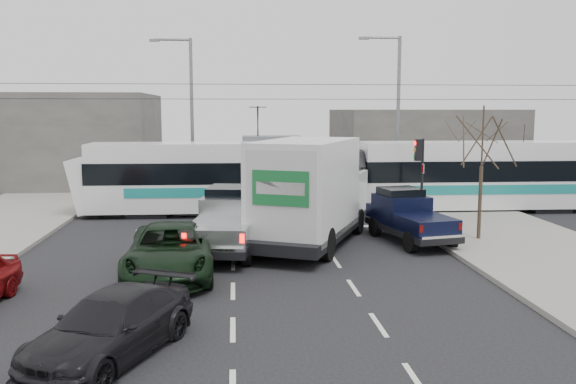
{
  "coord_description": "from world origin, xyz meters",
  "views": [
    {
      "loc": [
        -1.62,
        -19.47,
        5.0
      ],
      "look_at": [
        0.47,
        4.06,
        1.8
      ],
      "focal_mm": 38.0,
      "sensor_mm": 36.0,
      "label": 1
    }
  ],
  "objects": [
    {
      "name": "building_right",
      "position": [
        12.0,
        24.0,
        2.5
      ],
      "size": [
        12.0,
        10.0,
        5.0
      ],
      "primitive_type": "cube",
      "color": "slate",
      "rests_on": "ground"
    },
    {
      "name": "navy_pickup",
      "position": [
        4.95,
        2.97,
        0.97
      ],
      "size": [
        2.6,
        4.93,
        1.97
      ],
      "rotation": [
        0.0,
        0.0,
        0.2
      ],
      "color": "black",
      "rests_on": "ground"
    },
    {
      "name": "box_truck",
      "position": [
        1.18,
        2.56,
        1.94
      ],
      "size": [
        5.66,
        8.29,
        3.94
      ],
      "rotation": [
        0.0,
        0.0,
        -0.42
      ],
      "color": "black",
      "rests_on": "ground"
    },
    {
      "name": "tram",
      "position": [
        4.03,
        9.6,
        1.82
      ],
      "size": [
        25.09,
        2.87,
        5.12
      ],
      "rotation": [
        0.0,
        0.0,
        -0.01
      ],
      "color": "white",
      "rests_on": "ground"
    },
    {
      "name": "bare_tree",
      "position": [
        7.6,
        2.5,
        3.79
      ],
      "size": [
        2.4,
        2.4,
        5.0
      ],
      "color": "#47382B",
      "rests_on": "ground"
    },
    {
      "name": "street_lamp_far",
      "position": [
        -4.19,
        16.0,
        5.11
      ],
      "size": [
        2.38,
        0.25,
        9.0
      ],
      "color": "slate",
      "rests_on": "ground"
    },
    {
      "name": "rails",
      "position": [
        0.0,
        10.0,
        0.01
      ],
      "size": [
        60.0,
        1.6,
        0.03
      ],
      "primitive_type": "cube",
      "color": "#33302D",
      "rests_on": "ground"
    },
    {
      "name": "catenary",
      "position": [
        0.0,
        10.0,
        3.88
      ],
      "size": [
        60.0,
        0.2,
        7.0
      ],
      "color": "black",
      "rests_on": "ground"
    },
    {
      "name": "dark_car",
      "position": [
        -4.15,
        -7.34,
        0.65
      ],
      "size": [
        3.53,
        4.84,
        1.3
      ],
      "primitive_type": "imported",
      "rotation": [
        0.0,
        0.0,
        -0.43
      ],
      "color": "black",
      "rests_on": "ground"
    },
    {
      "name": "sidewalk_right",
      "position": [
        9.0,
        0.0,
        0.07
      ],
      "size": [
        6.0,
        60.0,
        0.15
      ],
      "primitive_type": "cube",
      "color": "gray",
      "rests_on": "ground"
    },
    {
      "name": "street_lamp_near",
      "position": [
        7.31,
        14.0,
        5.11
      ],
      "size": [
        2.38,
        0.25,
        9.0
      ],
      "color": "slate",
      "rests_on": "ground"
    },
    {
      "name": "ground",
      "position": [
        0.0,
        0.0,
        0.0
      ],
      "size": [
        120.0,
        120.0,
        0.0
      ],
      "primitive_type": "plane",
      "color": "black",
      "rests_on": "ground"
    },
    {
      "name": "traffic_signal",
      "position": [
        6.47,
        6.5,
        2.74
      ],
      "size": [
        0.44,
        0.44,
        3.6
      ],
      "color": "black",
      "rests_on": "ground"
    },
    {
      "name": "green_car",
      "position": [
        -3.58,
        -1.23,
        0.77
      ],
      "size": [
        2.77,
        5.64,
        1.54
      ],
      "primitive_type": "imported",
      "rotation": [
        0.0,
        0.0,
        0.04
      ],
      "color": "black",
      "rests_on": "ground"
    },
    {
      "name": "building_left",
      "position": [
        -14.0,
        22.0,
        3.0
      ],
      "size": [
        14.0,
        10.0,
        6.0
      ],
      "primitive_type": "cube",
      "color": "slate",
      "rests_on": "ground"
    },
    {
      "name": "silver_pickup",
      "position": [
        -1.81,
        2.15,
        1.09
      ],
      "size": [
        2.96,
        6.26,
        2.18
      ],
      "rotation": [
        0.0,
        0.0,
        -0.16
      ],
      "color": "black",
      "rests_on": "ground"
    }
  ]
}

